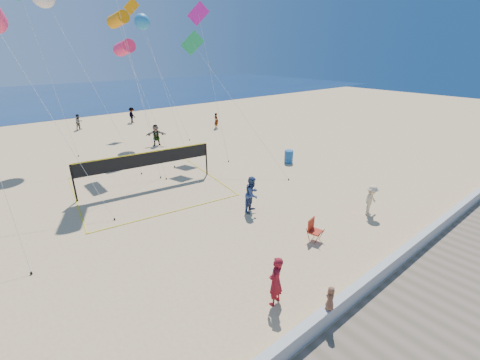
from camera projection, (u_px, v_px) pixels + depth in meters
ground at (292, 257)px, 13.19m from camera, size 120.00×120.00×0.00m
ocean at (33, 98)px, 57.53m from camera, size 140.00×50.00×0.03m
seawall at (358, 290)px, 10.93m from camera, size 32.00×0.30×0.60m
boardwalk at (417, 334)px, 9.61m from camera, size 32.00×3.60×0.03m
woman at (276, 281)px, 10.48m from camera, size 0.74×0.59×1.79m
toddler at (330, 298)px, 9.61m from camera, size 0.43×0.33×0.80m
bystander_a at (252, 194)px, 16.63m from camera, size 1.14×1.02×1.93m
bystander_b at (371, 200)px, 16.29m from camera, size 1.14×0.76×1.64m
far_person_1 at (156, 135)px, 28.39m from camera, size 1.79×1.23×1.86m
far_person_2 at (216, 121)px, 34.67m from camera, size 0.40×0.61×1.66m
far_person_3 at (79, 122)px, 34.03m from camera, size 0.98×0.88×1.63m
far_person_4 at (132, 115)px, 37.39m from camera, size 0.80×1.21×1.75m
camp_chair at (313, 228)px, 14.17m from camera, size 0.66×0.78×1.15m
trash_barrel at (289, 157)px, 24.08m from camera, size 0.76×0.76×0.96m
volleyball_net at (146, 164)px, 19.47m from camera, size 9.36×9.23×2.22m
kite_2 at (118, 20)px, 21.81m from camera, size 0.96×6.91×10.38m
kite_4 at (197, 50)px, 22.87m from camera, size 2.34×9.00×9.23m
kite_5 at (200, 21)px, 25.39m from camera, size 2.34×6.27×11.49m
kite_7 at (142, 22)px, 28.43m from camera, size 1.72×8.85×10.92m
kite_9 at (135, 15)px, 31.59m from camera, size 1.67×8.87×12.74m
kite_10 at (124, 48)px, 24.99m from camera, size 1.03×7.90×8.72m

